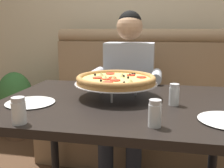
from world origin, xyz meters
name	(u,v)px	position (x,y,z in m)	size (l,w,h in m)	color
back_wall_with_window	(144,3)	(0.00, 1.52, 1.40)	(6.00, 0.12, 2.80)	beige
booth_bench	(137,110)	(0.00, 0.95, 0.40)	(1.65, 0.78, 1.13)	#937556
dining_table	(120,115)	(0.00, 0.00, 0.66)	(1.31, 0.95, 0.75)	black
diner_main	(127,82)	(-0.05, 0.68, 0.71)	(0.54, 0.64, 1.27)	#2D3342
pizza	(116,80)	(-0.04, 0.08, 0.85)	(0.47, 0.47, 0.13)	silver
shaker_oregano	(174,96)	(0.28, -0.02, 0.79)	(0.05, 0.05, 0.11)	white
shaker_pepper_flakes	(19,113)	(-0.35, -0.42, 0.79)	(0.06, 0.06, 0.11)	white
shaker_parmesan	(155,115)	(0.20, -0.35, 0.79)	(0.05, 0.05, 0.11)	white
plate_near_left	(30,101)	(-0.46, -0.14, 0.76)	(0.26, 0.26, 0.02)	white
potted_plant	(16,102)	(-1.27, 1.00, 0.39)	(0.36, 0.36, 0.70)	brown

